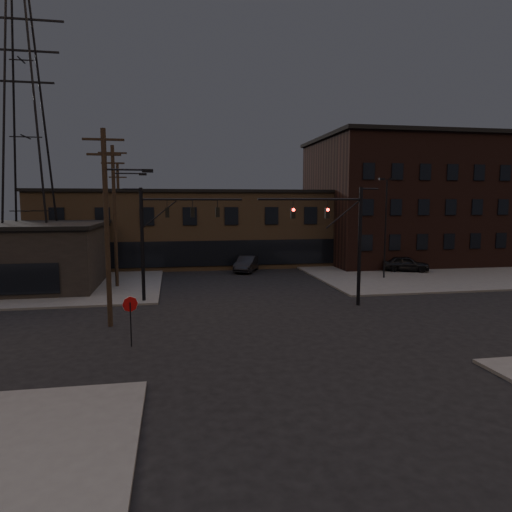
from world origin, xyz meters
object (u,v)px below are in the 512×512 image
at_px(parked_car_lot_b, 373,262).
at_px(traffic_signal_near, 344,233).
at_px(traffic_signal_far, 161,231).
at_px(car_crossing, 247,264).
at_px(stop_sign, 130,309).
at_px(parked_car_lot_a, 406,264).

bearing_deg(parked_car_lot_b, traffic_signal_near, 164.48).
relative_size(traffic_signal_far, car_crossing, 1.66).
distance_m(traffic_signal_far, parked_car_lot_b, 24.76).
bearing_deg(car_crossing, traffic_signal_near, -53.39).
relative_size(traffic_signal_near, traffic_signal_far, 1.00).
distance_m(traffic_signal_far, stop_sign, 10.55).
distance_m(traffic_signal_far, car_crossing, 15.76).
relative_size(parked_car_lot_a, parked_car_lot_b, 0.97).
distance_m(traffic_signal_near, parked_car_lot_b, 18.41).
bearing_deg(stop_sign, parked_car_lot_b, 44.07).
bearing_deg(stop_sign, traffic_signal_near, 25.90).
height_order(parked_car_lot_a, car_crossing, parked_car_lot_a).
height_order(traffic_signal_near, stop_sign, traffic_signal_near).
bearing_deg(car_crossing, traffic_signal_far, -99.36).
distance_m(traffic_signal_near, parked_car_lot_a, 17.66).
height_order(traffic_signal_near, parked_car_lot_a, traffic_signal_near).
bearing_deg(traffic_signal_far, parked_car_lot_b, 29.15).
xyz_separation_m(parked_car_lot_a, parked_car_lot_b, (-2.31, 2.65, -0.10)).
relative_size(traffic_signal_far, stop_sign, 3.23).
xyz_separation_m(traffic_signal_near, parked_car_lot_a, (11.55, 12.74, -4.02)).
relative_size(parked_car_lot_b, car_crossing, 0.95).
xyz_separation_m(stop_sign, car_crossing, (9.41, 22.80, -1.05)).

